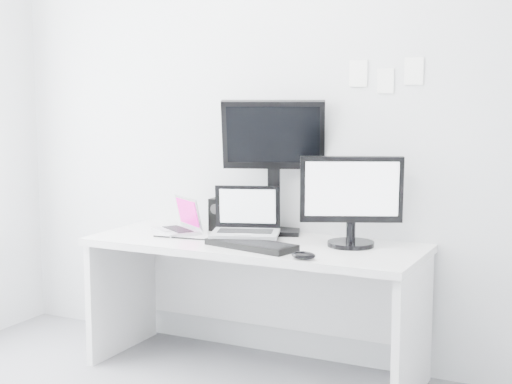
# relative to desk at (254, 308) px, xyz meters

# --- Properties ---
(back_wall) EXTENTS (3.60, 0.00, 3.60)m
(back_wall) POSITION_rel_desk_xyz_m (0.00, 0.35, 0.99)
(back_wall) COLOR #BABCBE
(back_wall) RESTS_ON ground
(desk) EXTENTS (1.80, 0.70, 0.73)m
(desk) POSITION_rel_desk_xyz_m (0.00, 0.00, 0.00)
(desk) COLOR silver
(desk) RESTS_ON ground
(macbook) EXTENTS (0.35, 0.33, 0.21)m
(macbook) POSITION_rel_desk_xyz_m (-0.51, 0.04, 0.47)
(macbook) COLOR silver
(macbook) RESTS_ON desk
(speaker) EXTENTS (0.11, 0.11, 0.19)m
(speaker) POSITION_rel_desk_xyz_m (-0.33, 0.20, 0.46)
(speaker) COLOR black
(speaker) RESTS_ON desk
(dell_laptop) EXTENTS (0.43, 0.38, 0.30)m
(dell_laptop) POSITION_rel_desk_xyz_m (-0.05, -0.01, 0.51)
(dell_laptop) COLOR #9FA1A6
(dell_laptop) RESTS_ON desk
(rear_monitor) EXTENTS (0.60, 0.39, 0.77)m
(rear_monitor) POSITION_rel_desk_xyz_m (-0.01, 0.26, 0.75)
(rear_monitor) COLOR black
(rear_monitor) RESTS_ON desk
(samsung_monitor) EXTENTS (0.58, 0.44, 0.48)m
(samsung_monitor) POSITION_rel_desk_xyz_m (0.50, 0.11, 0.61)
(samsung_monitor) COLOR black
(samsung_monitor) RESTS_ON desk
(keyboard) EXTENTS (0.52, 0.28, 0.03)m
(keyboard) POSITION_rel_desk_xyz_m (0.06, -0.16, 0.38)
(keyboard) COLOR black
(keyboard) RESTS_ON desk
(mouse) EXTENTS (0.12, 0.09, 0.04)m
(mouse) POSITION_rel_desk_xyz_m (0.41, -0.29, 0.38)
(mouse) COLOR black
(mouse) RESTS_ON desk
(wall_note_0) EXTENTS (0.10, 0.00, 0.14)m
(wall_note_0) POSITION_rel_desk_xyz_m (0.45, 0.34, 1.26)
(wall_note_0) COLOR white
(wall_note_0) RESTS_ON back_wall
(wall_note_1) EXTENTS (0.09, 0.00, 0.13)m
(wall_note_1) POSITION_rel_desk_xyz_m (0.60, 0.34, 1.22)
(wall_note_1) COLOR white
(wall_note_1) RESTS_ON back_wall
(wall_note_2) EXTENTS (0.10, 0.00, 0.14)m
(wall_note_2) POSITION_rel_desk_xyz_m (0.75, 0.34, 1.26)
(wall_note_2) COLOR white
(wall_note_2) RESTS_ON back_wall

